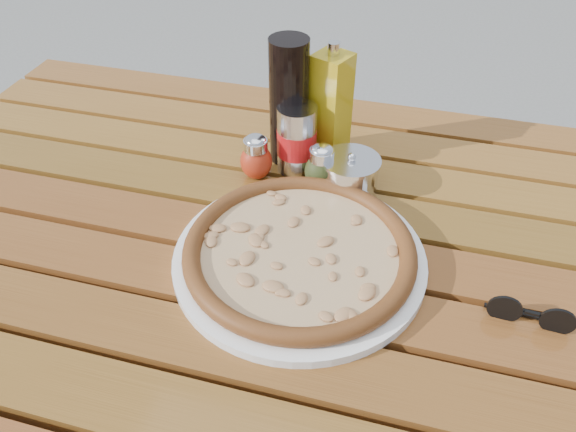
% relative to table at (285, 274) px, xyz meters
% --- Properties ---
extents(table, '(1.40, 0.90, 0.75)m').
position_rel_table_xyz_m(table, '(0.00, 0.00, 0.00)').
color(table, '#3B210D').
rests_on(table, ground).
extents(plate, '(0.46, 0.46, 0.01)m').
position_rel_table_xyz_m(plate, '(0.03, -0.04, 0.08)').
color(plate, white).
rests_on(plate, table).
extents(pizza, '(0.44, 0.44, 0.03)m').
position_rel_table_xyz_m(pizza, '(0.03, -0.04, 0.10)').
color(pizza, beige).
rests_on(pizza, plate).
extents(pepper_shaker, '(0.07, 0.07, 0.08)m').
position_rel_table_xyz_m(pepper_shaker, '(-0.09, 0.14, 0.11)').
color(pepper_shaker, red).
rests_on(pepper_shaker, table).
extents(oregano_shaker, '(0.06, 0.06, 0.08)m').
position_rel_table_xyz_m(oregano_shaker, '(0.02, 0.14, 0.11)').
color(oregano_shaker, '#364019').
rests_on(oregano_shaker, table).
extents(dark_bottle, '(0.09, 0.09, 0.22)m').
position_rel_table_xyz_m(dark_bottle, '(-0.05, 0.21, 0.19)').
color(dark_bottle, black).
rests_on(dark_bottle, table).
extents(soda_can, '(0.09, 0.09, 0.12)m').
position_rel_table_xyz_m(soda_can, '(-0.03, 0.18, 0.13)').
color(soda_can, silver).
rests_on(soda_can, table).
extents(olive_oil_cruet, '(0.07, 0.07, 0.21)m').
position_rel_table_xyz_m(olive_oil_cruet, '(0.02, 0.24, 0.17)').
color(olive_oil_cruet, '#B89813').
rests_on(olive_oil_cruet, table).
extents(parmesan_tin, '(0.11, 0.11, 0.07)m').
position_rel_table_xyz_m(parmesan_tin, '(0.07, 0.15, 0.11)').
color(parmesan_tin, silver).
rests_on(parmesan_tin, table).
extents(sunglasses, '(0.11, 0.03, 0.04)m').
position_rel_table_xyz_m(sunglasses, '(0.34, -0.07, 0.09)').
color(sunglasses, black).
rests_on(sunglasses, table).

